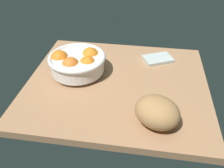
# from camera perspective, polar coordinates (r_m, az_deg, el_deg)

# --- Properties ---
(ground_plane) EXTENTS (0.72, 0.63, 0.03)m
(ground_plane) POSITION_cam_1_polar(r_m,az_deg,el_deg) (0.97, 1.23, -0.15)
(ground_plane) COLOR #AA7B55
(fruit_bowl) EXTENTS (0.23, 0.23, 0.10)m
(fruit_bowl) POSITION_cam_1_polar(r_m,az_deg,el_deg) (0.99, -8.37, 5.19)
(fruit_bowl) COLOR white
(fruit_bowl) RESTS_ON ground
(bread_loaf) EXTENTS (0.19, 0.19, 0.10)m
(bread_loaf) POSITION_cam_1_polar(r_m,az_deg,el_deg) (0.77, 10.76, -6.60)
(bread_loaf) COLOR #AF7E4D
(bread_loaf) RESTS_ON ground
(napkin_folded) EXTENTS (0.15, 0.13, 0.01)m
(napkin_folded) POSITION_cam_1_polar(r_m,az_deg,el_deg) (1.12, 10.92, 5.94)
(napkin_folded) COLOR #B7C3C0
(napkin_folded) RESTS_ON ground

